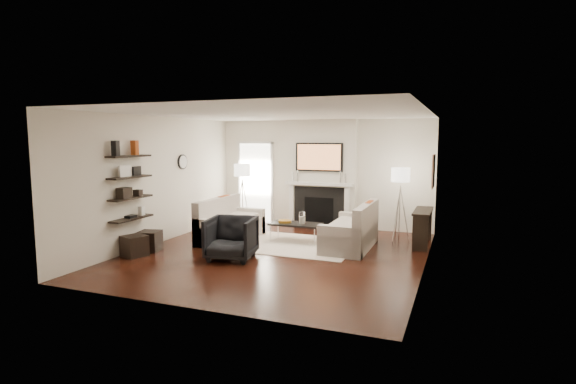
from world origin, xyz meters
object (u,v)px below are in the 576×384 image
(loveseat_right_base, at_px, (350,238))
(ottoman_near, at_px, (150,241))
(armchair, at_px, (231,236))
(lamp_left_shade, at_px, (242,170))
(lamp_right_shade, at_px, (401,175))
(coffee_table, at_px, (296,224))
(loveseat_left_base, at_px, (231,231))

(loveseat_right_base, relative_size, ottoman_near, 4.50)
(armchair, xyz_separation_m, lamp_left_shade, (-1.20, 2.82, 1.02))
(lamp_left_shade, height_order, lamp_right_shade, same)
(armchair, distance_m, lamp_right_shade, 3.97)
(armchair, distance_m, ottoman_near, 1.83)
(coffee_table, distance_m, lamp_right_shade, 2.53)
(coffee_table, relative_size, ottoman_near, 2.75)
(loveseat_left_base, xyz_separation_m, loveseat_right_base, (2.61, 0.26, 0.00))
(lamp_right_shade, relative_size, ottoman_near, 1.00)
(ottoman_near, bearing_deg, lamp_left_shade, 77.81)
(armchair, bearing_deg, loveseat_right_base, 31.24)
(armchair, xyz_separation_m, lamp_right_shade, (2.70, 2.73, 1.02))
(loveseat_right_base, bearing_deg, loveseat_left_base, -174.33)
(lamp_left_shade, bearing_deg, loveseat_right_base, -21.02)
(loveseat_left_base, bearing_deg, coffee_table, 12.87)
(loveseat_left_base, distance_m, lamp_left_shade, 1.94)
(lamp_left_shade, bearing_deg, ottoman_near, -102.19)
(loveseat_left_base, relative_size, lamp_left_shade, 4.50)
(loveseat_left_base, relative_size, loveseat_right_base, 1.00)
(loveseat_left_base, distance_m, coffee_table, 1.45)
(coffee_table, bearing_deg, lamp_left_shade, 148.92)
(armchair, bearing_deg, loveseat_left_base, 108.14)
(loveseat_right_base, distance_m, lamp_right_shade, 1.85)
(coffee_table, xyz_separation_m, lamp_left_shade, (-1.84, 1.11, 1.05))
(ottoman_near, bearing_deg, armchair, 1.62)
(armchair, relative_size, lamp_left_shade, 2.17)
(loveseat_right_base, distance_m, ottoman_near, 4.04)
(loveseat_right_base, distance_m, armchair, 2.49)
(loveseat_left_base, height_order, lamp_left_shade, lamp_left_shade)
(loveseat_left_base, relative_size, ottoman_near, 4.50)
(armchair, height_order, ottoman_near, armchair)
(lamp_right_shade, bearing_deg, loveseat_left_base, -158.82)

